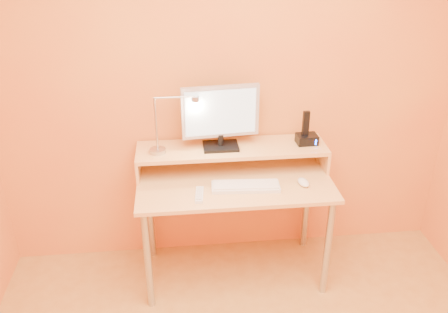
{
  "coord_description": "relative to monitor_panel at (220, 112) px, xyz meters",
  "views": [
    {
      "loc": [
        -0.34,
        -1.35,
        2.19
      ],
      "look_at": [
        -0.07,
        1.13,
        0.92
      ],
      "focal_mm": 38.26,
      "sensor_mm": 36.0,
      "label": 1
    }
  ],
  "objects": [
    {
      "name": "monitor_panel",
      "position": [
        0.0,
        0.0,
        0.0
      ],
      "size": [
        0.48,
        0.08,
        0.33
      ],
      "primitive_type": "cube",
      "rotation": [
        0.0,
        0.0,
        0.09
      ],
      "color": "#ABACB5",
      "rests_on": "monitor_neck"
    },
    {
      "name": "remote_control",
      "position": [
        -0.16,
        -0.32,
        -0.39
      ],
      "size": [
        0.06,
        0.17,
        0.02
      ],
      "primitive_type": "cube",
      "rotation": [
        0.0,
        0.0,
        -0.1
      ],
      "color": "silver",
      "rests_on": "desk_lower"
    },
    {
      "name": "desk_lower",
      "position": [
        0.07,
        -0.16,
        -0.41
      ],
      "size": [
        1.2,
        0.6,
        0.02
      ],
      "primitive_type": "cube",
      "color": "#E8A769",
      "rests_on": "floor"
    },
    {
      "name": "desk_leg_fr",
      "position": [
        0.62,
        -0.41,
        -0.77
      ],
      "size": [
        0.04,
        0.04,
        0.69
      ],
      "primitive_type": "cylinder",
      "color": "#B0B0B3",
      "rests_on": "floor"
    },
    {
      "name": "wall_back",
      "position": [
        0.07,
        0.16,
        0.13
      ],
      "size": [
        3.0,
        0.04,
        2.5
      ],
      "primitive_type": "cube",
      "color": "#DB6330",
      "rests_on": "floor"
    },
    {
      "name": "monitor_neck",
      "position": [
        0.0,
        -0.01,
        -0.19
      ],
      "size": [
        0.04,
        0.04,
        0.07
      ],
      "primitive_type": "cylinder",
      "color": "black",
      "rests_on": "monitor_foot"
    },
    {
      "name": "lamp_base",
      "position": [
        -0.39,
        -0.04,
        -0.23
      ],
      "size": [
        0.1,
        0.1,
        0.02
      ],
      "primitive_type": "cylinder",
      "color": "#B0B0B3",
      "rests_on": "desk_shelf"
    },
    {
      "name": "desk_leg_br",
      "position": [
        0.62,
        0.09,
        -0.77
      ],
      "size": [
        0.04,
        0.04,
        0.69
      ],
      "primitive_type": "cylinder",
      "color": "#B0B0B3",
      "rests_on": "floor"
    },
    {
      "name": "shelf_riser_left",
      "position": [
        -0.52,
        -0.01,
        -0.33
      ],
      "size": [
        0.02,
        0.3,
        0.14
      ],
      "primitive_type": "cube",
      "color": "#E8A769",
      "rests_on": "desk_lower"
    },
    {
      "name": "lamp_bulb",
      "position": [
        -0.15,
        -0.04,
        0.09
      ],
      "size": [
        0.03,
        0.03,
        0.0
      ],
      "primitive_type": "cylinder",
      "color": "#FFEAC6",
      "rests_on": "lamp_head"
    },
    {
      "name": "monitor_screen",
      "position": [
        0.0,
        -0.02,
        0.0
      ],
      "size": [
        0.43,
        0.04,
        0.28
      ],
      "primitive_type": "cube",
      "rotation": [
        0.0,
        0.0,
        0.09
      ],
      "color": "#A9C5D5",
      "rests_on": "monitor_panel"
    },
    {
      "name": "lamp_head",
      "position": [
        -0.15,
        -0.04,
        0.1
      ],
      "size": [
        0.04,
        0.04,
        0.03
      ],
      "primitive_type": "cylinder",
      "color": "#B0B0B3",
      "rests_on": "lamp_arm"
    },
    {
      "name": "monitor_back",
      "position": [
        0.0,
        0.02,
        0.0
      ],
      "size": [
        0.43,
        0.05,
        0.28
      ],
      "primitive_type": "cube",
      "rotation": [
        0.0,
        0.0,
        0.09
      ],
      "color": "black",
      "rests_on": "monitor_panel"
    },
    {
      "name": "keyboard",
      "position": [
        0.12,
        -0.26,
        -0.39
      ],
      "size": [
        0.42,
        0.16,
        0.02
      ],
      "primitive_type": "cube",
      "rotation": [
        0.0,
        0.0,
        -0.07
      ],
      "color": "silver",
      "rests_on": "desk_lower"
    },
    {
      "name": "phone_led",
      "position": [
        0.6,
        -0.06,
        -0.21
      ],
      "size": [
        0.01,
        0.0,
        0.04
      ],
      "primitive_type": "cube",
      "color": "#1A70FF",
      "rests_on": "phone_dock"
    },
    {
      "name": "phone_handset",
      "position": [
        0.54,
        -0.01,
        -0.1
      ],
      "size": [
        0.04,
        0.03,
        0.16
      ],
      "primitive_type": "cube",
      "rotation": [
        0.0,
        0.0,
        0.05
      ],
      "color": "black",
      "rests_on": "phone_dock"
    },
    {
      "name": "shelf_riser_right",
      "position": [
        0.66,
        -0.01,
        -0.33
      ],
      "size": [
        0.02,
        0.3,
        0.14
      ],
      "primitive_type": "cube",
      "color": "#E8A769",
      "rests_on": "desk_lower"
    },
    {
      "name": "lamp_arm",
      "position": [
        -0.27,
        -0.04,
        0.12
      ],
      "size": [
        0.24,
        0.01,
        0.01
      ],
      "primitive_type": "cylinder",
      "rotation": [
        0.0,
        1.57,
        0.0
      ],
      "color": "#B0B0B3",
      "rests_on": "lamp_post"
    },
    {
      "name": "desk_leg_bl",
      "position": [
        -0.48,
        0.09,
        -0.77
      ],
      "size": [
        0.04,
        0.04,
        0.69
      ],
      "primitive_type": "cylinder",
      "color": "#B0B0B3",
      "rests_on": "floor"
    },
    {
      "name": "phone_dock",
      "position": [
        0.55,
        -0.01,
        -0.21
      ],
      "size": [
        0.13,
        0.11,
        0.06
      ],
      "primitive_type": "cube",
      "rotation": [
        0.0,
        0.0,
        0.05
      ],
      "color": "black",
      "rests_on": "desk_shelf"
    },
    {
      "name": "mouse",
      "position": [
        0.48,
        -0.25,
        -0.38
      ],
      "size": [
        0.08,
        0.11,
        0.04
      ],
      "primitive_type": "ellipsoid",
      "rotation": [
        0.0,
        0.0,
        0.16
      ],
      "color": "white",
      "rests_on": "desk_lower"
    },
    {
      "name": "lamp_post",
      "position": [
        -0.39,
        -0.04,
        -0.05
      ],
      "size": [
        0.01,
        0.01,
        0.33
      ],
      "primitive_type": "cylinder",
      "color": "#B0B0B3",
      "rests_on": "lamp_base"
    },
    {
      "name": "desk_shelf",
      "position": [
        0.07,
        -0.01,
        -0.25
      ],
      "size": [
        1.2,
        0.3,
        0.02
      ],
      "primitive_type": "cube",
      "color": "#E8A769",
      "rests_on": "desk_lower"
    },
    {
      "name": "desk_leg_fl",
      "position": [
        -0.48,
        -0.41,
        -0.77
      ],
      "size": [
        0.04,
        0.04,
        0.69
      ],
      "primitive_type": "cylinder",
      "color": "#B0B0B3",
      "rests_on": "floor"
    },
    {
      "name": "monitor_foot",
      "position": [
        0.0,
        -0.01,
        -0.23
      ],
      "size": [
        0.22,
        0.16,
        0.02
      ],
      "primitive_type": "cube",
      "color": "black",
      "rests_on": "desk_shelf"
    }
  ]
}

